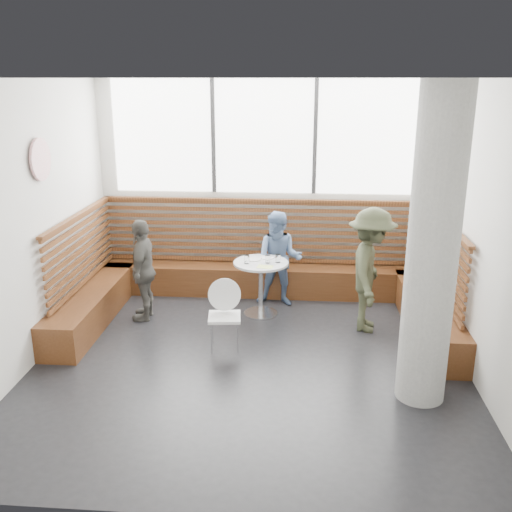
# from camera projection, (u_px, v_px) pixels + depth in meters

# --- Properties ---
(room) EXTENTS (5.00, 5.00, 3.20)m
(room) POSITION_uv_depth(u_px,v_px,m) (249.00, 231.00, 6.24)
(room) COLOR silver
(room) RESTS_ON ground
(booth) EXTENTS (5.00, 2.50, 1.44)m
(booth) POSITION_uv_depth(u_px,v_px,m) (260.00, 279.00, 8.28)
(booth) COLOR #482712
(booth) RESTS_ON ground
(concrete_column) EXTENTS (0.50, 0.50, 3.20)m
(concrete_column) POSITION_uv_depth(u_px,v_px,m) (433.00, 250.00, 5.53)
(concrete_column) COLOR gray
(concrete_column) RESTS_ON ground
(wall_art) EXTENTS (0.03, 0.50, 0.50)m
(wall_art) POSITION_uv_depth(u_px,v_px,m) (40.00, 159.00, 6.60)
(wall_art) COLOR white
(wall_art) RESTS_ON room
(cafe_table) EXTENTS (0.76, 0.76, 0.78)m
(cafe_table) POSITION_uv_depth(u_px,v_px,m) (261.00, 277.00, 7.92)
(cafe_table) COLOR silver
(cafe_table) RESTS_ON ground
(cafe_chair) EXTENTS (0.41, 0.40, 0.85)m
(cafe_chair) POSITION_uv_depth(u_px,v_px,m) (225.00, 309.00, 6.98)
(cafe_chair) COLOR white
(cafe_chair) RESTS_ON ground
(adult_man) EXTENTS (0.77, 1.14, 1.64)m
(adult_man) POSITION_uv_depth(u_px,v_px,m) (370.00, 270.00, 7.38)
(adult_man) COLOR #3A3E29
(adult_man) RESTS_ON ground
(child_back) EXTENTS (0.73, 0.60, 1.39)m
(child_back) POSITION_uv_depth(u_px,v_px,m) (279.00, 259.00, 8.25)
(child_back) COLOR #607CA7
(child_back) RESTS_ON ground
(child_left) EXTENTS (0.38, 0.84, 1.41)m
(child_left) POSITION_uv_depth(u_px,v_px,m) (143.00, 270.00, 7.76)
(child_left) COLOR #4F4D47
(child_left) RESTS_ON ground
(plate_near) EXTENTS (0.21, 0.21, 0.01)m
(plate_near) POSITION_uv_depth(u_px,v_px,m) (253.00, 259.00, 7.94)
(plate_near) COLOR white
(plate_near) RESTS_ON cafe_table
(plate_far) EXTENTS (0.18, 0.18, 0.01)m
(plate_far) POSITION_uv_depth(u_px,v_px,m) (267.00, 258.00, 8.01)
(plate_far) COLOR white
(plate_far) RESTS_ON cafe_table
(glass_left) EXTENTS (0.07, 0.07, 0.12)m
(glass_left) POSITION_uv_depth(u_px,v_px,m) (247.00, 259.00, 7.77)
(glass_left) COLOR white
(glass_left) RESTS_ON cafe_table
(glass_mid) EXTENTS (0.07, 0.07, 0.11)m
(glass_mid) POSITION_uv_depth(u_px,v_px,m) (268.00, 259.00, 7.79)
(glass_mid) COLOR white
(glass_mid) RESTS_ON cafe_table
(glass_right) EXTENTS (0.07, 0.07, 0.11)m
(glass_right) POSITION_uv_depth(u_px,v_px,m) (278.00, 258.00, 7.82)
(glass_right) COLOR white
(glass_right) RESTS_ON cafe_table
(menu_card) EXTENTS (0.23, 0.18, 0.00)m
(menu_card) POSITION_uv_depth(u_px,v_px,m) (265.00, 267.00, 7.64)
(menu_card) COLOR #A5C64C
(menu_card) RESTS_ON cafe_table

